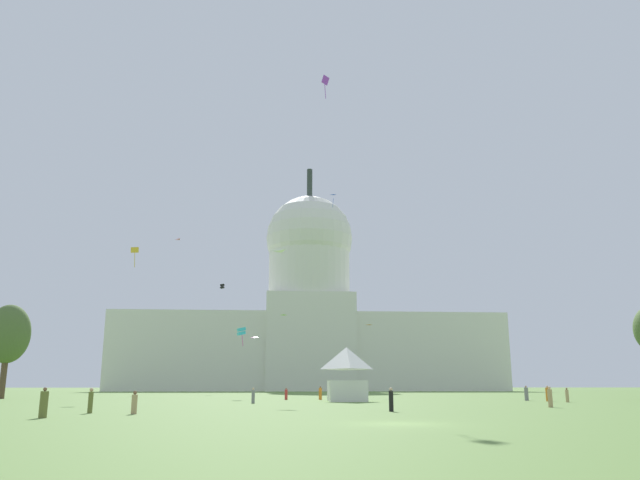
# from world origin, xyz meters

# --- Properties ---
(ground_plane) EXTENTS (800.00, 800.00, 0.00)m
(ground_plane) POSITION_xyz_m (0.00, 0.00, 0.00)
(ground_plane) COLOR olive
(capitol_building) EXTENTS (118.57, 27.65, 71.42)m
(capitol_building) POSITION_xyz_m (4.96, 162.77, 21.17)
(capitol_building) COLOR silver
(capitol_building) RESTS_ON ground_plane
(event_tent) EXTENTS (4.66, 6.81, 6.24)m
(event_tent) POSITION_xyz_m (2.43, 42.64, 3.24)
(event_tent) COLOR white
(event_tent) RESTS_ON ground_plane
(tree_west_far) EXTENTS (6.97, 6.24, 12.90)m
(tree_west_far) POSITION_xyz_m (-43.23, 58.77, 8.73)
(tree_west_far) COLOR brown
(tree_west_far) RESTS_ON ground_plane
(person_tan_back_center) EXTENTS (0.55, 0.55, 1.75)m
(person_tan_back_center) POSITION_xyz_m (17.39, 21.43, 0.80)
(person_tan_back_center) COLOR tan
(person_tan_back_center) RESTS_ON ground_plane
(person_grey_aisle_center) EXTENTS (0.37, 0.37, 1.59)m
(person_grey_aisle_center) POSITION_xyz_m (-8.26, 35.41, 0.74)
(person_grey_aisle_center) COLOR gray
(person_grey_aisle_center) RESTS_ON ground_plane
(person_olive_mid_left) EXTENTS (0.65, 0.65, 1.74)m
(person_olive_mid_left) POSITION_xyz_m (-19.59, 6.93, 0.79)
(person_olive_mid_left) COLOR olive
(person_olive_mid_left) RESTS_ON ground_plane
(person_black_lawn_far_left) EXTENTS (0.43, 0.43, 1.69)m
(person_black_lawn_far_left) POSITION_xyz_m (2.27, 14.18, 0.79)
(person_black_lawn_far_left) COLOR black
(person_black_lawn_far_left) RESTS_ON ground_plane
(person_orange_edge_west) EXTENTS (0.57, 0.57, 1.69)m
(person_orange_edge_west) POSITION_xyz_m (-0.06, 50.78, 0.77)
(person_orange_edge_west) COLOR orange
(person_orange_edge_west) RESTS_ON ground_plane
(person_tan_front_center) EXTENTS (0.39, 0.39, 1.55)m
(person_tan_front_center) POSITION_xyz_m (26.09, 36.46, 0.71)
(person_tan_front_center) COLOR tan
(person_tan_front_center) RESTS_ON ground_plane
(person_orange_back_left) EXTENTS (0.57, 0.57, 1.79)m
(person_orange_back_left) POSITION_xyz_m (25.66, 40.43, 0.81)
(person_orange_back_left) COLOR orange
(person_orange_back_left) RESTS_ON ground_plane
(person_tan_near_tree_east) EXTENTS (0.52, 0.52, 1.50)m
(person_tan_near_tree_east) POSITION_xyz_m (-15.37, 11.54, 0.69)
(person_tan_near_tree_east) COLOR tan
(person_tan_near_tree_east) RESTS_ON ground_plane
(person_olive_mid_right) EXTENTS (0.40, 0.40, 1.67)m
(person_olive_mid_right) POSITION_xyz_m (-18.61, 13.02, 0.79)
(person_olive_mid_right) COLOR olive
(person_olive_mid_right) RESTS_ON ground_plane
(person_grey_front_left) EXTENTS (0.63, 0.63, 1.77)m
(person_grey_front_left) POSITION_xyz_m (24.55, 43.93, 0.80)
(person_grey_front_left) COLOR gray
(person_grey_front_left) RESTS_ON ground_plane
(person_red_back_right) EXTENTS (0.49, 0.49, 1.50)m
(person_red_back_right) POSITION_xyz_m (-4.48, 50.71, 0.68)
(person_red_back_right) COLOR red
(person_red_back_right) RESTS_ON ground_plane
(kite_gold_mid) EXTENTS (1.08, 0.39, 2.65)m
(kite_gold_mid) POSITION_xyz_m (-24.48, 49.03, 18.79)
(kite_gold_mid) COLOR gold
(kite_black_mid) EXTENTS (1.05, 1.01, 1.07)m
(kite_black_mid) POSITION_xyz_m (-18.28, 113.00, 24.28)
(kite_black_mid) COLOR black
(kite_cyan_low) EXTENTS (1.34, 1.29, 2.65)m
(kite_cyan_low) POSITION_xyz_m (-10.79, 57.61, 9.25)
(kite_cyan_low) COLOR #33BCDB
(kite_magenta_low) EXTENTS (1.59, 1.20, 0.26)m
(kite_magenta_low) POSITION_xyz_m (-10.57, 104.45, 11.44)
(kite_magenta_low) COLOR #D1339E
(kite_violet_high) EXTENTS (1.05, 0.64, 3.01)m
(kite_violet_high) POSITION_xyz_m (-0.36, 38.57, 38.53)
(kite_violet_high) COLOR purple
(kite_orange_low) EXTENTS (1.63, 1.06, 0.17)m
(kite_orange_low) POSITION_xyz_m (18.42, 125.99, 16.62)
(kite_orange_low) COLOR orange
(kite_pink_high) EXTENTS (1.72, 1.87, 0.31)m
(kite_pink_high) POSITION_xyz_m (-29.63, 119.80, 36.35)
(kite_pink_high) COLOR pink
(kite_lime_mid) EXTENTS (1.45, 0.90, 0.42)m
(kite_lime_mid) POSITION_xyz_m (-3.70, 124.96, 18.73)
(kite_lime_mid) COLOR #8CD133
(kite_blue_high) EXTENTS (1.17, 0.73, 2.81)m
(kite_blue_high) POSITION_xyz_m (7.12, 105.51, 44.31)
(kite_blue_high) COLOR blue
(kite_white_low) EXTENTS (1.66, 1.39, 0.34)m
(kite_white_low) POSITION_xyz_m (-5.50, 38.61, 16.44)
(kite_white_low) COLOR white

